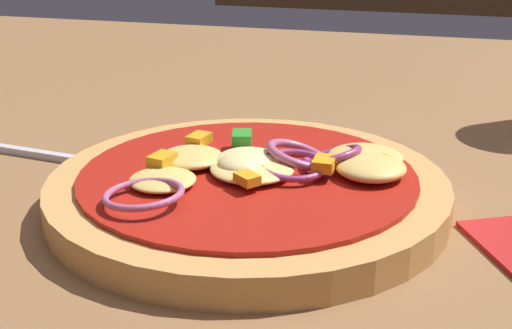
{
  "coord_description": "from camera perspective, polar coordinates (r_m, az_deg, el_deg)",
  "views": [
    {
      "loc": [
        0.08,
        -0.43,
        0.22
      ],
      "look_at": [
        -0.03,
        -0.02,
        0.06
      ],
      "focal_mm": 53.16,
      "sensor_mm": 36.0,
      "label": 1
    }
  ],
  "objects": [
    {
      "name": "dining_table",
      "position": [
        0.49,
        3.48,
        -3.74
      ],
      "size": [
        1.14,
        1.03,
        0.04
      ],
      "color": "brown",
      "rests_on": "ground"
    },
    {
      "name": "fork",
      "position": [
        0.54,
        -15.21,
        0.61
      ],
      "size": [
        0.18,
        0.04,
        0.01
      ],
      "color": "silver",
      "rests_on": "dining_table"
    },
    {
      "name": "pizza",
      "position": [
        0.44,
        -0.41,
        -1.82
      ],
      "size": [
        0.24,
        0.24,
        0.04
      ],
      "color": "tan",
      "rests_on": "dining_table"
    }
  ]
}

